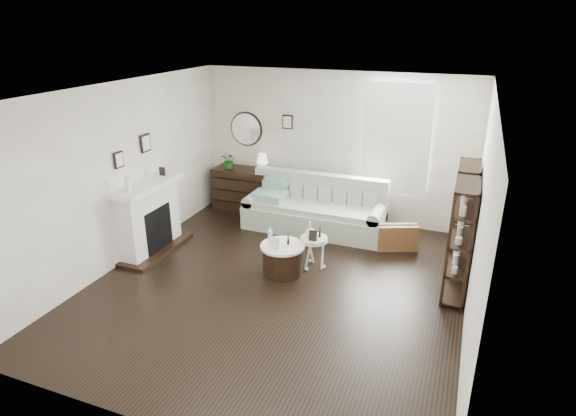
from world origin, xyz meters
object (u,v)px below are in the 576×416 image
at_px(sofa, 315,212).
at_px(pedestal_table, 314,240).
at_px(drum_table, 283,259).
at_px(dresser, 246,190).

distance_m(sofa, pedestal_table, 1.46).
bearing_deg(drum_table, sofa, 92.01).
xyz_separation_m(sofa, drum_table, (0.06, -1.71, -0.09)).
height_order(dresser, pedestal_table, dresser).
distance_m(sofa, drum_table, 1.71).
bearing_deg(sofa, drum_table, -87.99).
distance_m(sofa, dresser, 1.60).
bearing_deg(sofa, pedestal_table, -72.56).
distance_m(dresser, pedestal_table, 2.66).
bearing_deg(drum_table, dresser, 127.38).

